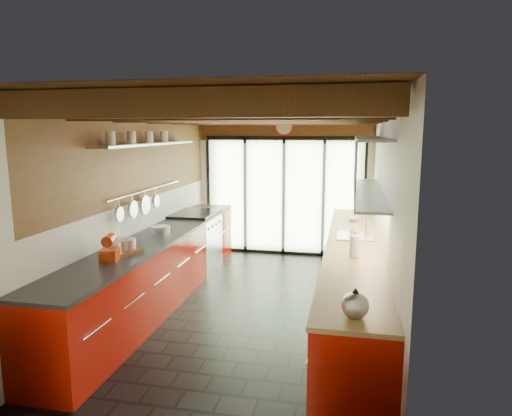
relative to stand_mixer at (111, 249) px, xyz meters
name	(u,v)px	position (x,y,z in m)	size (l,w,h in m)	color
ground	(252,307)	(1.27, 1.22, -1.03)	(5.50, 5.50, 0.00)	black
room_shell	(252,181)	(1.27, 1.22, 0.62)	(5.50, 5.50, 5.50)	silver
ceiling_beams	(258,116)	(1.27, 1.60, 1.43)	(3.14, 5.06, 4.90)	#593316
glass_door	(284,165)	(1.27, 3.91, 0.63)	(2.95, 0.10, 2.90)	#C6EAAD
left_counter	(160,267)	(0.00, 1.22, -0.57)	(0.68, 5.00, 0.92)	#A61206
range_stove	(196,241)	(0.00, 2.67, -0.56)	(0.66, 0.90, 0.97)	silver
right_counter	(353,280)	(2.54, 1.22, -0.57)	(0.68, 5.00, 0.92)	#A61206
sink_assembly	(356,234)	(2.56, 1.62, -0.07)	(0.45, 0.52, 0.43)	silver
upper_cabinets_right	(370,166)	(2.70, 1.52, 0.82)	(0.34, 3.00, 3.00)	silver
left_wall_fixtures	(147,161)	(-0.20, 1.36, 0.85)	(0.28, 2.60, 0.96)	silver
stand_mixer	(111,249)	(0.00, 0.00, 0.00)	(0.24, 0.34, 0.28)	#C5390F
pot_large	(125,246)	(0.00, 0.30, -0.03)	(0.24, 0.24, 0.15)	silver
pot_small	(161,230)	(0.00, 1.29, -0.06)	(0.25, 0.25, 0.09)	silver
cutting_board	(122,252)	(0.00, 0.23, -0.09)	(0.28, 0.39, 0.03)	brown
kettle	(355,304)	(2.54, -1.03, 0.00)	(0.22, 0.26, 0.24)	silver
paper_towel	(355,246)	(2.54, 0.63, 0.01)	(0.13, 0.13, 0.28)	white
soap_bottle	(354,233)	(2.54, 1.34, 0.00)	(0.10, 0.10, 0.22)	silver
bowl	(354,219)	(2.54, 2.67, -0.08)	(0.20, 0.20, 0.05)	silver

